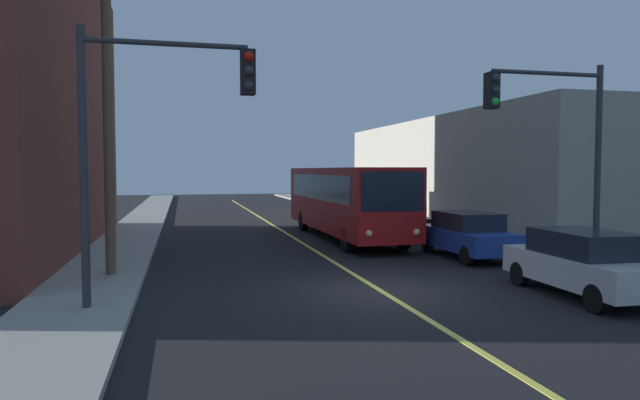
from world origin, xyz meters
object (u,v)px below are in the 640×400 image
at_px(parked_car_black, 400,219).
at_px(fire_hydrant, 539,244).
at_px(utility_pole_near, 107,80).
at_px(parked_car_silver, 584,262).
at_px(traffic_signal_right_corner, 553,128).
at_px(parked_car_blue, 467,234).
at_px(traffic_signal_left_corner, 158,115).
at_px(city_bus, 344,198).

bearing_deg(parked_car_black, fire_hydrant, -75.04).
height_order(parked_car_black, utility_pole_near, utility_pole_near).
xyz_separation_m(parked_car_silver, traffic_signal_right_corner, (0.81, 2.40, 3.46)).
distance_m(parked_car_blue, traffic_signal_left_corner, 11.99).
xyz_separation_m(parked_car_blue, fire_hydrant, (2.02, -1.25, -0.26)).
height_order(city_bus, parked_car_blue, city_bus).
height_order(utility_pole_near, traffic_signal_right_corner, utility_pole_near).
bearing_deg(traffic_signal_right_corner, utility_pole_near, 167.79).
xyz_separation_m(city_bus, parked_car_blue, (2.63, -6.53, -0.98)).
xyz_separation_m(parked_car_black, traffic_signal_left_corner, (-10.23, -11.53, 3.46)).
relative_size(city_bus, parked_car_black, 2.74).
xyz_separation_m(city_bus, traffic_signal_right_corner, (3.21, -10.38, 2.49)).
bearing_deg(utility_pole_near, parked_car_silver, -23.72).
xyz_separation_m(parked_car_black, fire_hydrant, (2.03, -7.60, -0.26)).
distance_m(city_bus, parked_car_blue, 7.11).
height_order(traffic_signal_right_corner, fire_hydrant, traffic_signal_right_corner).
height_order(city_bus, fire_hydrant, city_bus).
bearing_deg(parked_car_silver, traffic_signal_right_corner, 71.40).
height_order(city_bus, parked_car_silver, city_bus).
height_order(parked_car_silver, parked_car_black, same).
distance_m(parked_car_black, fire_hydrant, 7.87).
height_order(parked_car_silver, traffic_signal_right_corner, traffic_signal_right_corner).
relative_size(parked_car_silver, fire_hydrant, 5.30).
xyz_separation_m(city_bus, traffic_signal_left_corner, (-7.61, -11.71, 2.49)).
bearing_deg(traffic_signal_right_corner, parked_car_blue, 98.52).
height_order(parked_car_silver, traffic_signal_left_corner, traffic_signal_left_corner).
bearing_deg(city_bus, fire_hydrant, -59.12).
bearing_deg(parked_car_black, parked_car_silver, -90.98).
distance_m(parked_car_blue, utility_pole_near, 12.74).
bearing_deg(parked_car_blue, parked_car_silver, -92.10).
relative_size(parked_car_black, traffic_signal_right_corner, 0.74).
height_order(parked_car_silver, utility_pole_near, utility_pole_near).
distance_m(traffic_signal_left_corner, traffic_signal_right_corner, 10.90).
bearing_deg(fire_hydrant, city_bus, 120.88).
height_order(parked_car_black, traffic_signal_left_corner, traffic_signal_left_corner).
height_order(traffic_signal_left_corner, traffic_signal_right_corner, same).
relative_size(parked_car_blue, traffic_signal_left_corner, 0.73).
relative_size(parked_car_silver, traffic_signal_left_corner, 0.74).
height_order(utility_pole_near, fire_hydrant, utility_pole_near).
relative_size(city_bus, traffic_signal_right_corner, 2.03).
distance_m(city_bus, traffic_signal_right_corner, 11.15).
bearing_deg(fire_hydrant, traffic_signal_left_corner, -162.19).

